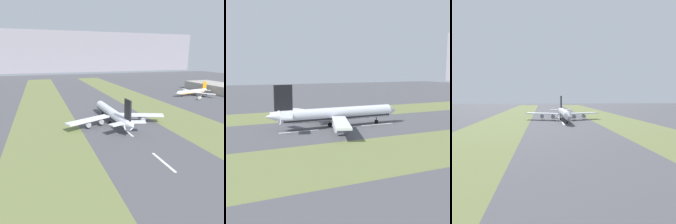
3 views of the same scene
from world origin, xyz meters
The scene contains 12 objects.
ground_plane centered at (0.00, 0.00, 0.00)m, with size 800.00×800.00×0.00m, color #4C4C51.
grass_median_west centered at (-45.00, 0.00, 0.00)m, with size 40.00×600.00×0.01m, color olive.
grass_median_east centered at (45.00, 0.00, 0.00)m, with size 40.00×600.00×0.01m, color olive.
centreline_dash_near centered at (0.00, -54.69, 0.01)m, with size 1.20×18.00×0.01m, color silver.
centreline_dash_mid centered at (0.00, -14.69, 0.01)m, with size 1.20×18.00×0.01m, color silver.
centreline_dash_far centered at (0.00, 25.31, 0.01)m, with size 1.20×18.00×0.01m, color silver.
airplane_main_jet centered at (-2.51, 3.41, 6.02)m, with size 64.13×67.06×20.20m.
terminal_building centered at (158.44, 84.48, 5.04)m, with size 36.00×76.17×10.07m, color #A39E93.
airplane_parked_apron centered at (114.79, 72.22, 4.33)m, with size 48.21×45.54×14.53m.
service_truck centered at (105.38, 50.12, 1.67)m, with size 6.10×5.39×3.10m.
apron_car centered at (121.35, 63.13, 1.00)m, with size 4.75×3.32×2.03m.
mountain_ridge centered at (0.00, 520.00, 52.10)m, with size 800.00×120.00×104.21m, color gray.
Camera 1 is at (-46.57, -126.31, 42.92)m, focal length 35.00 mm.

